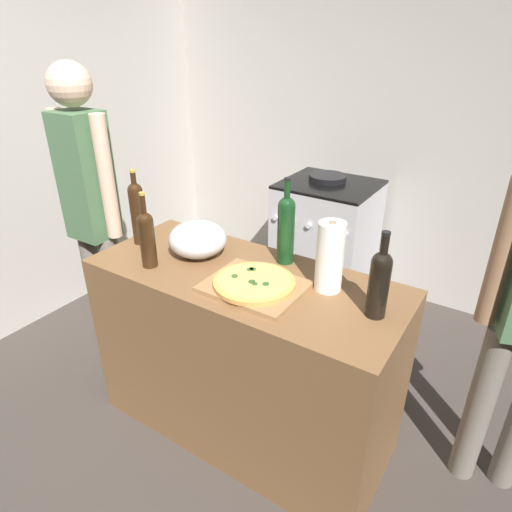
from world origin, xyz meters
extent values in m
cube|color=#3F3833|center=(0.00, 1.26, -0.01)|extent=(4.18, 3.11, 0.02)
cube|color=#BCB7AD|center=(0.00, 2.56, 1.30)|extent=(4.18, 0.10, 2.60)
cube|color=#BCB7AD|center=(-1.84, 1.26, 1.30)|extent=(0.10, 3.11, 2.60)
cube|color=brown|center=(0.01, 0.75, 0.45)|extent=(1.43, 0.61, 0.91)
cube|color=#9E7247|center=(0.12, 0.68, 0.92)|extent=(0.40, 0.32, 0.02)
cylinder|color=tan|center=(0.12, 0.68, 0.94)|extent=(0.34, 0.34, 0.02)
cylinder|color=#EAC660|center=(0.12, 0.68, 0.95)|extent=(0.30, 0.30, 0.00)
cylinder|color=#335926|center=(0.14, 0.65, 0.95)|extent=(0.02, 0.02, 0.01)
cylinder|color=#335926|center=(0.06, 0.74, 0.95)|extent=(0.03, 0.03, 0.01)
cylinder|color=#335926|center=(0.06, 0.75, 0.95)|extent=(0.03, 0.03, 0.01)
cylinder|color=#335926|center=(0.03, 0.65, 0.95)|extent=(0.03, 0.03, 0.01)
cylinder|color=#335926|center=(0.12, 0.65, 0.95)|extent=(0.03, 0.03, 0.01)
cylinder|color=#335926|center=(0.18, 0.67, 0.95)|extent=(0.03, 0.03, 0.01)
cylinder|color=#B2B2B7|center=(-0.28, 0.79, 0.91)|extent=(0.12, 0.12, 0.01)
ellipsoid|color=silver|center=(-0.28, 0.79, 0.99)|extent=(0.28, 0.28, 0.17)
cylinder|color=white|center=(0.37, 0.84, 1.06)|extent=(0.11, 0.11, 0.30)
cylinder|color=#997551|center=(0.37, 0.84, 1.06)|extent=(0.03, 0.03, 0.30)
cylinder|color=#331E0F|center=(-0.39, 0.59, 1.02)|extent=(0.07, 0.07, 0.22)
sphere|color=#331E0F|center=(-0.39, 0.59, 1.13)|extent=(0.07, 0.07, 0.07)
cylinder|color=#331E0F|center=(-0.39, 0.59, 1.20)|extent=(0.02, 0.02, 0.09)
cylinder|color=gold|center=(-0.39, 0.59, 1.25)|extent=(0.02, 0.02, 0.01)
cylinder|color=#331E0F|center=(-0.61, 0.74, 1.05)|extent=(0.07, 0.07, 0.28)
sphere|color=#331E0F|center=(-0.61, 0.74, 1.18)|extent=(0.07, 0.07, 0.07)
cylinder|color=#331E0F|center=(-0.61, 0.74, 1.24)|extent=(0.03, 0.03, 0.07)
cylinder|color=gold|center=(-0.61, 0.74, 1.28)|extent=(0.03, 0.03, 0.01)
cylinder|color=black|center=(0.60, 0.76, 1.02)|extent=(0.08, 0.08, 0.22)
sphere|color=black|center=(0.60, 0.76, 1.13)|extent=(0.08, 0.08, 0.08)
cylinder|color=black|center=(0.60, 0.76, 1.20)|extent=(0.03, 0.03, 0.08)
cylinder|color=black|center=(0.60, 0.76, 1.25)|extent=(0.03, 0.03, 0.01)
cylinder|color=#143819|center=(0.10, 0.96, 1.05)|extent=(0.08, 0.08, 0.28)
sphere|color=#143819|center=(0.10, 0.96, 1.18)|extent=(0.08, 0.08, 0.08)
cylinder|color=#143819|center=(0.10, 0.96, 1.25)|extent=(0.03, 0.03, 0.09)
cylinder|color=black|center=(0.10, 0.96, 1.31)|extent=(0.03, 0.03, 0.01)
cube|color=#B7B7BC|center=(-0.22, 2.16, 0.45)|extent=(0.65, 0.59, 0.90)
cube|color=black|center=(-0.22, 2.16, 0.91)|extent=(0.65, 0.59, 0.02)
cylinder|color=silver|center=(-0.48, 1.86, 0.70)|extent=(0.04, 0.02, 0.04)
cylinder|color=silver|center=(-0.35, 1.86, 0.70)|extent=(0.04, 0.02, 0.04)
cylinder|color=silver|center=(-0.22, 1.86, 0.70)|extent=(0.04, 0.02, 0.04)
cylinder|color=silver|center=(-0.09, 1.86, 0.70)|extent=(0.04, 0.02, 0.04)
cylinder|color=silver|center=(0.04, 1.86, 0.70)|extent=(0.04, 0.02, 0.04)
cylinder|color=black|center=(-0.26, 2.21, 0.94)|extent=(0.27, 0.27, 0.04)
cylinder|color=slate|center=(-1.04, 0.73, 0.44)|extent=(0.11, 0.11, 0.87)
cylinder|color=slate|center=(-0.87, 0.73, 0.44)|extent=(0.11, 0.11, 0.87)
cube|color=#4C724C|center=(-0.95, 0.73, 1.20)|extent=(0.23, 0.20, 0.65)
cylinder|color=beige|center=(-1.11, 0.73, 1.22)|extent=(0.08, 0.08, 0.62)
cylinder|color=beige|center=(-0.80, 0.73, 1.22)|extent=(0.08, 0.08, 0.62)
sphere|color=beige|center=(-0.95, 0.73, 1.65)|extent=(0.21, 0.21, 0.21)
cylinder|color=slate|center=(1.03, 1.08, 0.41)|extent=(0.11, 0.11, 0.82)
cylinder|color=#936B4C|center=(0.95, 1.05, 1.14)|extent=(0.08, 0.08, 0.58)
camera|label=1|loc=(0.99, -0.65, 1.86)|focal=31.10mm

